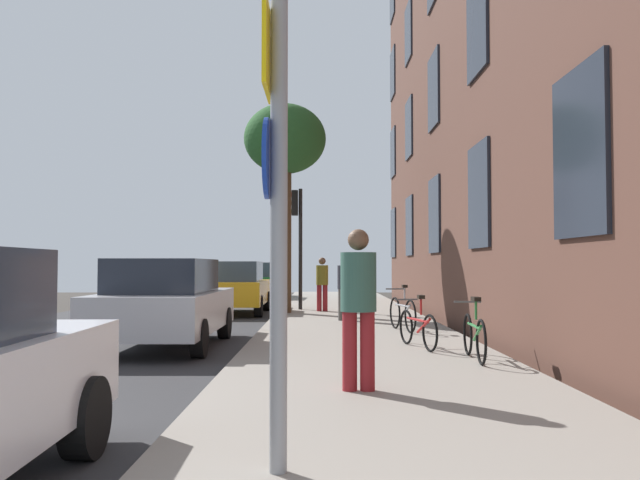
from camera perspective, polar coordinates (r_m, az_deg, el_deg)
ground_plane at (r=16.15m, az=-9.70°, el=-7.56°), size 41.80×41.80×0.00m
road_asphalt at (r=16.63m, az=-16.91°, el=-7.32°), size 7.00×38.00×0.01m
sidewalk at (r=15.93m, az=2.91°, el=-7.44°), size 4.20×38.00×0.12m
sign_post at (r=4.54m, az=-3.83°, el=4.22°), size 0.16×0.60×3.27m
traffic_light at (r=20.94m, az=-1.92°, el=1.14°), size 0.43×0.24×3.83m
tree_near at (r=19.83m, az=-2.99°, el=8.30°), size 2.44×2.44×6.20m
bicycle_0 at (r=10.08m, az=13.25°, el=-8.02°), size 0.42×1.69×0.94m
bicycle_1 at (r=11.34m, az=8.51°, el=-7.47°), size 0.54×1.66×0.90m
bicycle_2 at (r=14.23m, az=7.20°, el=-6.26°), size 0.49×1.71×0.98m
pedestrian_0 at (r=7.42m, az=3.40°, el=-5.03°), size 0.52×0.52×1.80m
pedestrian_1 at (r=16.73m, az=2.20°, el=-3.79°), size 0.48×0.48×1.63m
pedestrian_2 at (r=20.08m, az=0.24°, el=-3.52°), size 0.51×0.51×1.63m
car_1 at (r=12.46m, az=-13.12°, el=-5.24°), size 1.94×4.46×1.62m
car_2 at (r=20.63m, az=-7.27°, el=-4.05°), size 1.89×4.19×1.62m
car_3 at (r=28.92m, az=-5.34°, el=-3.52°), size 1.94×4.43×1.62m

